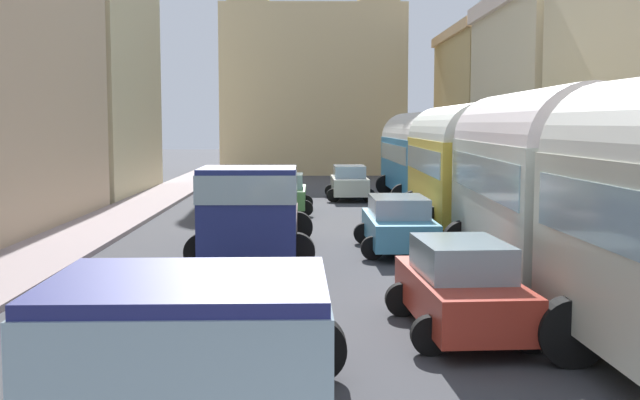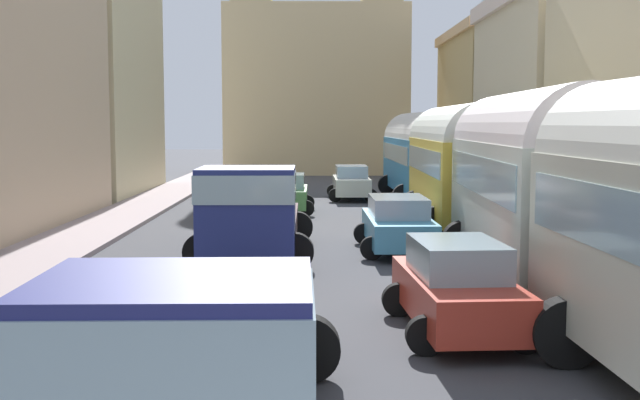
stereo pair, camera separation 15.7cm
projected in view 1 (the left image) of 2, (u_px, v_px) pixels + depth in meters
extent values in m
plane|color=#414247|center=(318.00, 219.00, 29.13)|extent=(154.00, 154.00, 0.00)
cube|color=#A39193|center=(119.00, 217.00, 29.02)|extent=(2.50, 70.00, 0.14)
cube|color=#9D948F|center=(515.00, 216.00, 29.23)|extent=(2.50, 70.00, 0.14)
cube|color=beige|center=(97.00, 78.00, 38.54)|extent=(4.10, 11.16, 11.32)
cube|color=beige|center=(548.00, 104.00, 37.35)|extent=(4.79, 12.39, 8.75)
cube|color=beige|center=(551.00, 0.00, 36.89)|extent=(5.26, 12.39, 0.79)
cube|color=tan|center=(485.00, 109.00, 50.04)|extent=(4.48, 12.46, 8.72)
cube|color=tan|center=(486.00, 34.00, 49.59)|extent=(4.93, 12.46, 0.59)
cube|color=tan|center=(313.00, 91.00, 55.52)|extent=(12.43, 6.48, 11.38)
cube|color=tan|center=(249.00, 42.00, 53.54)|extent=(2.68, 2.68, 17.84)
cube|color=tan|center=(378.00, 42.00, 53.66)|extent=(2.68, 2.68, 17.84)
cylinder|color=black|center=(571.00, 332.00, 11.41)|extent=(1.00, 0.35, 1.00)
cube|color=silver|center=(532.00, 200.00, 17.58)|extent=(2.61, 8.56, 2.56)
cylinder|color=silver|center=(533.00, 142.00, 17.46)|extent=(2.56, 8.39, 2.27)
cube|color=#99B7C6|center=(533.00, 175.00, 17.53)|extent=(2.64, 7.88, 0.82)
cylinder|color=black|center=(462.00, 240.00, 20.34)|extent=(1.00, 0.35, 1.00)
cylinder|color=black|center=(549.00, 241.00, 20.30)|extent=(1.00, 0.35, 1.00)
cylinder|color=black|center=(506.00, 281.00, 15.11)|extent=(1.00, 0.35, 1.00)
cylinder|color=black|center=(622.00, 281.00, 15.06)|extent=(1.00, 0.35, 1.00)
cube|color=yellow|center=(456.00, 176.00, 26.54)|extent=(2.43, 8.92, 2.44)
cylinder|color=silver|center=(457.00, 139.00, 26.42)|extent=(2.38, 8.75, 2.26)
cube|color=#99B7C6|center=(457.00, 160.00, 26.49)|extent=(2.46, 8.21, 0.78)
cylinder|color=black|center=(413.00, 204.00, 29.40)|extent=(1.00, 0.35, 1.00)
cylinder|color=black|center=(473.00, 204.00, 29.41)|extent=(1.00, 0.35, 1.00)
cylinder|color=black|center=(435.00, 223.00, 23.91)|extent=(1.00, 0.35, 1.00)
cylinder|color=black|center=(508.00, 223.00, 23.92)|extent=(1.00, 0.35, 1.00)
cube|color=teal|center=(419.00, 164.00, 35.51)|extent=(2.54, 9.53, 2.31)
cylinder|color=silver|center=(419.00, 138.00, 35.40)|extent=(2.49, 9.34, 2.33)
cube|color=#99B7C6|center=(419.00, 153.00, 35.46)|extent=(2.58, 8.77, 0.74)
cylinder|color=black|center=(386.00, 185.00, 38.51)|extent=(1.00, 0.35, 1.00)
cylinder|color=black|center=(433.00, 185.00, 38.58)|extent=(1.00, 0.35, 1.00)
cylinder|color=black|center=(403.00, 196.00, 32.65)|extent=(1.00, 0.35, 1.00)
cylinder|color=black|center=(457.00, 196.00, 32.73)|extent=(1.00, 0.35, 1.00)
cube|color=navy|center=(190.00, 392.00, 6.29)|extent=(2.18, 1.88, 1.84)
cube|color=#99B7C6|center=(189.00, 328.00, 6.24)|extent=(2.23, 1.96, 0.59)
cube|color=brown|center=(227.00, 349.00, 9.75)|extent=(2.23, 5.01, 0.55)
ellipsoid|color=beige|center=(189.00, 300.00, 10.01)|extent=(0.73, 0.85, 0.54)
ellipsoid|color=beige|center=(173.00, 329.00, 8.65)|extent=(0.90, 1.06, 0.51)
ellipsoid|color=beige|center=(221.00, 341.00, 8.11)|extent=(1.02, 1.00, 0.54)
ellipsoid|color=beige|center=(233.00, 282.00, 9.22)|extent=(1.18, 1.23, 0.54)
cylinder|color=black|center=(314.00, 348.00, 10.76)|extent=(0.90, 0.32, 0.90)
cylinder|color=black|center=(153.00, 350.00, 10.70)|extent=(0.90, 0.32, 0.90)
cube|color=navy|center=(249.00, 211.00, 18.47)|extent=(2.22, 2.08, 2.01)
cube|color=#99B7C6|center=(248.00, 187.00, 18.42)|extent=(2.26, 2.17, 0.64)
cube|color=#523F40|center=(258.00, 222.00, 22.26)|extent=(2.24, 5.41, 0.55)
ellipsoid|color=beige|center=(262.00, 199.00, 23.24)|extent=(1.07, 0.88, 0.57)
ellipsoid|color=silver|center=(241.00, 206.00, 21.27)|extent=(1.03, 0.89, 0.54)
ellipsoid|color=beige|center=(276.00, 199.00, 22.91)|extent=(1.10, 0.98, 0.59)
ellipsoid|color=beige|center=(250.00, 185.00, 23.22)|extent=(0.96, 0.83, 0.57)
ellipsoid|color=silver|center=(258.00, 186.00, 23.30)|extent=(1.01, 1.00, 0.55)
ellipsoid|color=beige|center=(245.00, 198.00, 20.62)|extent=(1.14, 1.23, 0.46)
cylinder|color=black|center=(296.00, 252.00, 18.86)|extent=(0.90, 0.31, 0.90)
cylinder|color=black|center=(203.00, 252.00, 18.82)|extent=(0.90, 0.31, 0.90)
cylinder|color=black|center=(297.00, 227.00, 23.32)|extent=(0.90, 0.31, 0.90)
cylinder|color=black|center=(222.00, 227.00, 23.27)|extent=(0.90, 0.31, 0.90)
cube|color=#4E9149|center=(284.00, 197.00, 30.92)|extent=(1.68, 3.68, 0.71)
cube|color=#8CB2BB|center=(284.00, 181.00, 30.86)|extent=(1.47, 1.92, 0.55)
cylinder|color=black|center=(305.00, 208.00, 29.82)|extent=(0.60, 0.21, 0.60)
cylinder|color=black|center=(261.00, 208.00, 29.81)|extent=(0.60, 0.21, 0.60)
cylinder|color=black|center=(306.00, 202.00, 32.09)|extent=(0.60, 0.21, 0.60)
cylinder|color=black|center=(264.00, 202.00, 32.07)|extent=(0.60, 0.21, 0.60)
cube|color=#548E50|center=(274.00, 185.00, 37.08)|extent=(1.83, 3.85, 0.71)
cube|color=#93B9C6|center=(274.00, 172.00, 37.02)|extent=(1.60, 2.01, 0.47)
cylinder|color=black|center=(293.00, 194.00, 35.93)|extent=(0.60, 0.21, 0.60)
cylinder|color=black|center=(253.00, 194.00, 35.92)|extent=(0.60, 0.21, 0.60)
cylinder|color=black|center=(294.00, 190.00, 38.30)|extent=(0.60, 0.21, 0.60)
cylinder|color=black|center=(257.00, 190.00, 38.29)|extent=(0.60, 0.21, 0.60)
cube|color=#BB3727|center=(460.00, 296.00, 13.23)|extent=(1.77, 4.03, 0.71)
cube|color=#95AFBC|center=(461.00, 258.00, 13.17)|extent=(1.47, 2.13, 0.58)
cylinder|color=black|center=(402.00, 300.00, 14.42)|extent=(0.60, 0.21, 0.60)
cylinder|color=black|center=(485.00, 298.00, 14.54)|extent=(0.60, 0.21, 0.60)
cylinder|color=black|center=(430.00, 335.00, 11.99)|extent=(0.60, 0.21, 0.60)
cylinder|color=black|center=(530.00, 333.00, 12.11)|extent=(0.60, 0.21, 0.60)
cube|color=#4496BE|center=(398.00, 229.00, 21.69)|extent=(1.70, 4.40, 0.69)
cube|color=#A0B5C1|center=(398.00, 206.00, 21.64)|extent=(1.48, 2.29, 0.54)
cylinder|color=black|center=(364.00, 233.00, 23.06)|extent=(0.60, 0.21, 0.60)
cylinder|color=black|center=(421.00, 233.00, 23.10)|extent=(0.60, 0.21, 0.60)
cylinder|color=black|center=(372.00, 248.00, 20.35)|extent=(0.60, 0.21, 0.60)
cylinder|color=black|center=(437.00, 248.00, 20.39)|extent=(0.60, 0.21, 0.60)
cube|color=silver|center=(349.00, 185.00, 36.37)|extent=(1.62, 3.84, 0.75)
cube|color=#9EB5C9|center=(349.00, 171.00, 36.31)|extent=(1.40, 2.00, 0.53)
cylinder|color=black|center=(331.00, 191.00, 37.56)|extent=(0.60, 0.21, 0.60)
cylinder|color=black|center=(364.00, 191.00, 37.60)|extent=(0.60, 0.21, 0.60)
cylinder|color=black|center=(333.00, 195.00, 35.20)|extent=(0.60, 0.21, 0.60)
cylinder|color=black|center=(369.00, 195.00, 35.25)|extent=(0.60, 0.21, 0.60)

